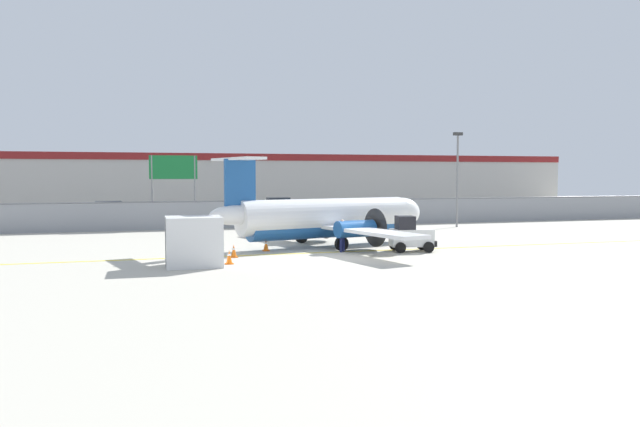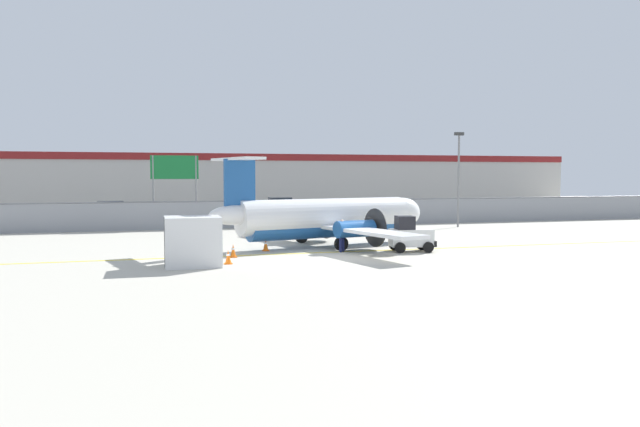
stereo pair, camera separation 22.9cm
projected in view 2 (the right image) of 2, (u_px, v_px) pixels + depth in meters
The scene contains 17 objects.
ground_plane at pixel (340, 252), 32.59m from camera, with size 140.00×140.00×0.01m.
perimeter_fence at pixel (275, 213), 47.85m from camera, with size 98.00×0.10×2.10m.
parking_lot_strip at pixel (250, 217), 58.94m from camera, with size 98.00×17.00×0.12m.
background_building at pixel (224, 181), 76.46m from camera, with size 91.00×8.10×6.50m.
commuter_airplane at pixel (329, 218), 35.11m from camera, with size 13.40×15.92×4.92m.
baggage_tug at pixel (410, 235), 32.74m from camera, with size 2.47×1.68×1.88m.
ground_crew_worker at pixel (342, 234), 32.54m from camera, with size 0.50×0.47×1.70m.
cargo_container at pixel (193, 241), 27.49m from camera, with size 2.44×2.04×2.20m.
traffic_cone_near_left at pixel (233, 251), 30.44m from camera, with size 0.36×0.36×0.64m.
traffic_cone_near_right at pixel (228, 257), 28.20m from camera, with size 0.36×0.36×0.64m.
traffic_cone_far_left at pixel (266, 245), 33.03m from camera, with size 0.36×0.36×0.64m.
parked_car_0 at pixel (112, 210), 55.18m from camera, with size 4.32×2.26×1.58m.
parked_car_1 at pixel (210, 211), 53.59m from camera, with size 4.38×2.41×1.58m.
parked_car_2 at pixel (281, 205), 64.02m from camera, with size 4.21×2.02×1.58m.
parked_car_3 at pixel (380, 207), 60.71m from camera, with size 4.39×2.43×1.58m.
apron_light_pole at pixel (459, 171), 47.74m from camera, with size 0.70×0.30×7.27m.
highway_sign at pixel (175, 173), 47.58m from camera, with size 3.60×0.14×5.50m.
Camera 2 is at (-10.05, -28.82, 4.06)m, focal length 35.00 mm.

